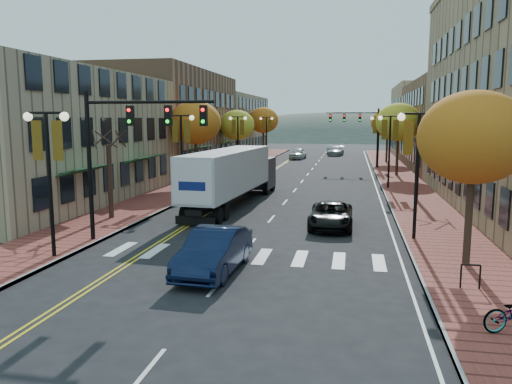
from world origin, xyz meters
The scene contains 31 objects.
ground centered at (0.00, 0.00, 0.00)m, with size 200.00×200.00×0.00m, color black.
sidewalk_left centered at (-9.00, 32.50, 0.07)m, with size 4.00×85.00×0.15m, color brown.
sidewalk_right centered at (9.00, 32.50, 0.07)m, with size 4.00×85.00×0.15m, color brown.
building_left_near centered at (-17.00, 13.00, 4.50)m, with size 12.00×22.00×9.00m, color #9E8966.
building_left_mid centered at (-17.00, 36.00, 5.50)m, with size 12.00×24.00×11.00m, color brown.
building_left_far centered at (-17.00, 61.00, 4.75)m, with size 12.00×26.00×9.50m, color #9E8966.
building_right_mid centered at (18.50, 42.00, 5.00)m, with size 15.00×24.00×10.00m, color brown.
building_right_far centered at (18.50, 64.00, 5.50)m, with size 15.00×20.00×11.00m, color #9E8966.
tree_left_a centered at (-9.00, 8.00, 2.25)m, with size 0.28×0.28×4.20m.
tree_left_b centered at (-9.00, 24.00, 5.45)m, with size 4.48×4.48×7.21m.
tree_left_c centered at (-9.00, 40.00, 5.05)m, with size 4.16×4.16×6.69m.
tree_left_d centered at (-9.00, 58.00, 5.60)m, with size 4.61×4.61×7.42m.
tree_right_a centered at (9.00, 2.00, 5.05)m, with size 4.16×4.16×6.69m.
tree_right_b centered at (9.00, 18.00, 2.25)m, with size 0.28×0.28×4.20m.
tree_right_c centered at (9.00, 34.00, 5.45)m, with size 4.48×4.48×7.21m.
tree_right_d centered at (9.00, 50.00, 5.29)m, with size 4.35×4.35×7.00m.
lamp_left_a centered at (-7.50, 0.00, 4.29)m, with size 1.96×0.36×6.05m.
lamp_left_b centered at (-7.50, 16.00, 4.29)m, with size 1.96×0.36×6.05m.
lamp_left_c centered at (-7.50, 34.00, 4.29)m, with size 1.96×0.36×6.05m.
lamp_left_d centered at (-7.50, 52.00, 4.29)m, with size 1.96×0.36×6.05m.
lamp_right_a centered at (7.50, 6.00, 4.29)m, with size 1.96×0.36×6.05m.
lamp_right_b centered at (7.50, 24.00, 4.29)m, with size 1.96×0.36×6.05m.
lamp_right_c centered at (7.50, 42.00, 4.29)m, with size 1.96×0.36×6.05m.
traffic_mast_near centered at (-5.48, 3.00, 4.92)m, with size 6.10×0.35×7.00m.
traffic_mast_far centered at (5.48, 42.00, 4.92)m, with size 6.10×0.34×7.00m.
semi_truck centered at (-3.22, 14.12, 2.20)m, with size 3.39×15.20×3.77m.
navy_sedan centered at (-0.50, -0.47, 0.82)m, with size 1.75×5.00×1.65m, color black.
black_suv centered at (3.50, 8.31, 0.68)m, with size 2.25×4.88×1.36m, color black.
car_far_white centered at (-3.23, 54.46, 0.80)m, with size 1.89×4.71×1.60m, color silver.
car_far_silver centered at (1.97, 62.61, 0.73)m, with size 2.05×5.04×1.46m, color #98979E.
car_far_oncoming centered at (1.16, 67.65, 0.71)m, with size 1.49×4.29×1.41m, color #B4B3BB.
Camera 1 is at (4.51, -18.10, 5.75)m, focal length 35.00 mm.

